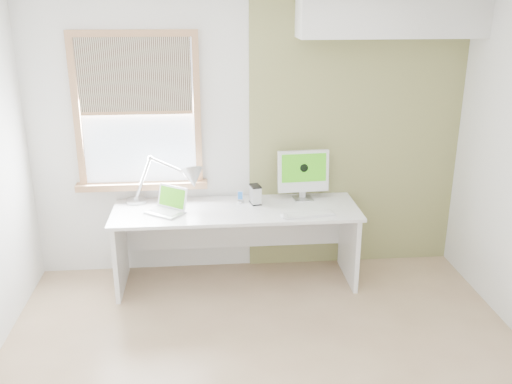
{
  "coord_description": "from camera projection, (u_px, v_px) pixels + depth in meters",
  "views": [
    {
      "loc": [
        -0.39,
        -3.32,
        2.54
      ],
      "look_at": [
        0.0,
        1.05,
        1.0
      ],
      "focal_mm": 39.54,
      "sensor_mm": 36.0,
      "label": 1
    }
  ],
  "objects": [
    {
      "name": "keyboard",
      "position": [
        309.0,
        214.0,
        4.88
      ],
      "size": [
        0.46,
        0.18,
        0.02
      ],
      "color": "white",
      "rests_on": "desk"
    },
    {
      "name": "room",
      "position": [
        271.0,
        202.0,
        3.56
      ],
      "size": [
        4.04,
        3.54,
        2.64
      ],
      "color": "#A3825E",
      "rests_on": "ground"
    },
    {
      "name": "external_drive",
      "position": [
        255.0,
        194.0,
        5.14
      ],
      "size": [
        0.11,
        0.15,
        0.17
      ],
      "color": "#B8BABD",
      "rests_on": "desk"
    },
    {
      "name": "accent_wall",
      "position": [
        356.0,
        134.0,
        5.28
      ],
      "size": [
        2.0,
        0.02,
        2.6
      ],
      "primitive_type": "cube",
      "color": "#858B52",
      "rests_on": "room"
    },
    {
      "name": "desk_lamp",
      "position": [
        182.0,
        180.0,
        5.05
      ],
      "size": [
        0.77,
        0.4,
        0.45
      ],
      "color": "#B8BABD",
      "rests_on": "desk"
    },
    {
      "name": "mouse",
      "position": [
        284.0,
        216.0,
        4.83
      ],
      "size": [
        0.07,
        0.11,
        0.03
      ],
      "primitive_type": "ellipsoid",
      "rotation": [
        0.0,
        0.0,
        0.04
      ],
      "color": "white",
      "rests_on": "desk"
    },
    {
      "name": "soffit",
      "position": [
        391.0,
        12.0,
        4.77
      ],
      "size": [
        1.6,
        0.4,
        0.42
      ],
      "primitive_type": "cube",
      "color": "white",
      "rests_on": "room"
    },
    {
      "name": "desk",
      "position": [
        236.0,
        226.0,
        5.16
      ],
      "size": [
        2.2,
        0.7,
        0.73
      ],
      "color": "white",
      "rests_on": "room"
    },
    {
      "name": "imac",
      "position": [
        303.0,
        172.0,
        5.2
      ],
      "size": [
        0.48,
        0.16,
        0.46
      ],
      "color": "#B8BABD",
      "rests_on": "desk"
    },
    {
      "name": "laptop",
      "position": [
        168.0,
        206.0,
        4.95
      ],
      "size": [
        0.4,
        0.38,
        0.22
      ],
      "color": "#B8BABD",
      "rests_on": "desk"
    },
    {
      "name": "window",
      "position": [
        138.0,
        113.0,
        5.01
      ],
      "size": [
        1.2,
        0.14,
        1.42
      ],
      "color": "#986C48",
      "rests_on": "room"
    },
    {
      "name": "phone_dock",
      "position": [
        240.0,
        199.0,
        5.18
      ],
      "size": [
        0.07,
        0.07,
        0.12
      ],
      "color": "#B8BABD",
      "rests_on": "desk"
    }
  ]
}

